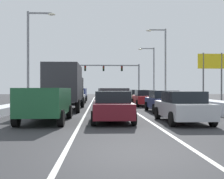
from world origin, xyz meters
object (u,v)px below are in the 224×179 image
(sedan_navy_right_lane_second, at_px, (163,101))
(suv_navy_left_lane_fourth, at_px, (78,93))
(suv_charcoal_center_lane_second, at_px, (113,97))
(street_lamp_right_mid, at_px, (152,68))
(roadside_sign_right, at_px, (212,67))
(sedan_silver_left_lane_third, at_px, (76,97))
(suv_gray_center_lane_fourth, at_px, (106,94))
(sedan_tan_right_lane_fourth, at_px, (138,96))
(sedan_white_center_lane_third, at_px, (107,98))
(sedan_red_right_lane_third, at_px, (145,98))
(street_lamp_left_mid, at_px, (32,50))
(sedan_silver_right_lane_nearest, at_px, (182,107))
(box_truck_left_lane_second, at_px, (65,85))
(traffic_light_gantry, at_px, (111,71))
(sedan_maroon_center_lane_nearest, at_px, (112,106))
(suv_green_left_lane_nearest, at_px, (46,101))
(street_lamp_right_near, at_px, (163,59))

(sedan_navy_right_lane_second, xyz_separation_m, suv_navy_left_lane_fourth, (-7.12, 16.85, 0.25))
(suv_charcoal_center_lane_second, xyz_separation_m, street_lamp_right_mid, (7.51, 24.88, 3.94))
(roadside_sign_right, bearing_deg, suv_charcoal_center_lane_second, -140.89)
(sedan_silver_left_lane_third, bearing_deg, street_lamp_right_mid, 54.81)
(suv_gray_center_lane_fourth, relative_size, sedan_silver_left_lane_third, 1.09)
(sedan_tan_right_lane_fourth, xyz_separation_m, sedan_white_center_lane_third, (-3.65, -5.13, 0.00))
(sedan_red_right_lane_third, xyz_separation_m, suv_charcoal_center_lane_second, (-3.25, -5.46, 0.25))
(street_lamp_left_mid, bearing_deg, sedan_tan_right_lane_fourth, 26.22)
(street_lamp_right_mid, xyz_separation_m, street_lamp_left_mid, (-14.85, -19.02, 0.30))
(sedan_silver_right_lane_nearest, distance_m, street_lamp_left_mid, 17.53)
(sedan_silver_right_lane_nearest, xyz_separation_m, sedan_navy_right_lane_second, (0.43, 6.11, 0.00))
(suv_gray_center_lane_fourth, xyz_separation_m, sedan_silver_left_lane_third, (-3.36, -3.78, -0.25))
(sedan_white_center_lane_third, xyz_separation_m, box_truck_left_lane_second, (-3.34, -5.43, 1.14))
(sedan_red_right_lane_third, distance_m, roadside_sign_right, 9.32)
(suv_navy_left_lane_fourth, height_order, traffic_light_gantry, traffic_light_gantry)
(box_truck_left_lane_second, bearing_deg, sedan_navy_right_lane_second, -16.28)
(sedan_navy_right_lane_second, xyz_separation_m, sedan_silver_left_lane_third, (-6.93, 10.71, 0.00))
(sedan_silver_right_lane_nearest, distance_m, sedan_maroon_center_lane_nearest, 3.41)
(suv_navy_left_lane_fourth, bearing_deg, traffic_light_gantry, 73.68)
(sedan_tan_right_lane_fourth, relative_size, street_lamp_right_mid, 0.54)
(sedan_red_right_lane_third, distance_m, sedan_tan_right_lane_fourth, 5.69)
(sedan_tan_right_lane_fourth, distance_m, suv_gray_center_lane_fourth, 4.02)
(sedan_maroon_center_lane_nearest, xyz_separation_m, suv_charcoal_center_lane_second, (0.39, 7.10, 0.25))
(sedan_tan_right_lane_fourth, distance_m, sedan_white_center_lane_third, 6.29)
(sedan_red_right_lane_third, relative_size, suv_navy_left_lane_fourth, 0.92)
(suv_charcoal_center_lane_second, relative_size, sedan_silver_left_lane_third, 1.09)
(suv_charcoal_center_lane_second, bearing_deg, sedan_red_right_lane_third, 59.24)
(sedan_silver_left_lane_third, bearing_deg, suv_green_left_lane_nearest, -90.38)
(sedan_silver_left_lane_third, bearing_deg, roadside_sign_right, -0.58)
(sedan_silver_left_lane_third, bearing_deg, sedan_white_center_lane_third, -44.78)
(suv_charcoal_center_lane_second, bearing_deg, sedan_tan_right_lane_fourth, 73.09)
(sedan_tan_right_lane_fourth, height_order, sedan_white_center_lane_third, same)
(sedan_white_center_lane_third, xyz_separation_m, traffic_light_gantry, (1.36, 25.79, 4.12))
(sedan_silver_right_lane_nearest, bearing_deg, street_lamp_left_mid, 127.55)
(sedan_red_right_lane_third, bearing_deg, sedan_navy_right_lane_second, -88.59)
(sedan_red_right_lane_third, bearing_deg, sedan_white_center_lane_third, 170.98)
(sedan_navy_right_lane_second, height_order, street_lamp_right_near, street_lamp_right_near)
(sedan_navy_right_lane_second, bearing_deg, sedan_silver_left_lane_third, 122.90)
(sedan_silver_right_lane_nearest, height_order, suv_green_left_lane_nearest, suv_green_left_lane_nearest)
(sedan_navy_right_lane_second, bearing_deg, sedan_silver_right_lane_nearest, -94.03)
(sedan_tan_right_lane_fourth, bearing_deg, sedan_navy_right_lane_second, -89.85)
(suv_navy_left_lane_fourth, bearing_deg, sedan_red_right_lane_third, -54.98)
(sedan_tan_right_lane_fourth, xyz_separation_m, street_lamp_right_mid, (4.12, 13.74, 4.19))
(sedan_maroon_center_lane_nearest, bearing_deg, suv_green_left_lane_nearest, -179.34)
(sedan_silver_right_lane_nearest, bearing_deg, traffic_light_gantry, 92.74)
(sedan_red_right_lane_third, distance_m, suv_charcoal_center_lane_second, 6.36)
(sedan_navy_right_lane_second, xyz_separation_m, suv_gray_center_lane_fourth, (-3.57, 14.50, 0.25))
(sedan_silver_right_lane_nearest, bearing_deg, suv_charcoal_center_lane_second, 111.55)
(suv_green_left_lane_nearest, bearing_deg, street_lamp_left_mid, 105.95)
(traffic_light_gantry, bearing_deg, street_lamp_left_mid, -108.02)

